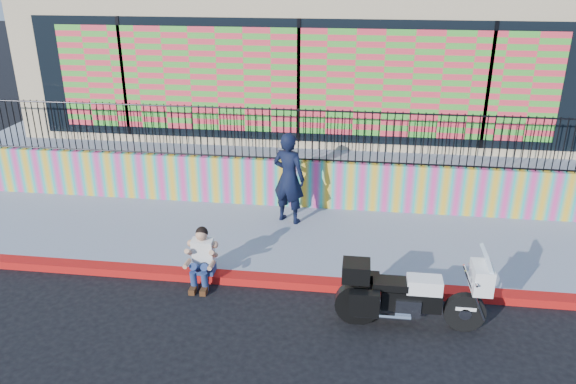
# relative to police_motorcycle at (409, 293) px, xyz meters

# --- Properties ---
(ground) EXTENTS (90.00, 90.00, 0.00)m
(ground) POSITION_rel_police_motorcycle_xyz_m (-2.34, 0.93, -0.60)
(ground) COLOR black
(ground) RESTS_ON ground
(red_curb) EXTENTS (16.00, 0.30, 0.15)m
(red_curb) POSITION_rel_police_motorcycle_xyz_m (-2.34, 0.93, -0.53)
(red_curb) COLOR #BA0D11
(red_curb) RESTS_ON ground
(sidewalk) EXTENTS (16.00, 3.00, 0.15)m
(sidewalk) POSITION_rel_police_motorcycle_xyz_m (-2.34, 2.58, -0.53)
(sidewalk) COLOR gray
(sidewalk) RESTS_ON ground
(mural_wall) EXTENTS (16.00, 0.20, 1.10)m
(mural_wall) POSITION_rel_police_motorcycle_xyz_m (-2.34, 4.18, 0.10)
(mural_wall) COLOR #DD3A8A
(mural_wall) RESTS_ON sidewalk
(metal_fence) EXTENTS (15.80, 0.04, 1.20)m
(metal_fence) POSITION_rel_police_motorcycle_xyz_m (-2.34, 4.18, 1.25)
(metal_fence) COLOR black
(metal_fence) RESTS_ON mural_wall
(elevated_platform) EXTENTS (16.00, 10.00, 1.25)m
(elevated_platform) POSITION_rel_police_motorcycle_xyz_m (-2.34, 9.28, 0.02)
(elevated_platform) COLOR gray
(elevated_platform) RESTS_ON ground
(storefront_building) EXTENTS (14.00, 8.06, 4.00)m
(storefront_building) POSITION_rel_police_motorcycle_xyz_m (-2.34, 9.06, 2.65)
(storefront_building) COLOR tan
(storefront_building) RESTS_ON elevated_platform
(police_motorcycle) EXTENTS (2.31, 0.76, 1.44)m
(police_motorcycle) POSITION_rel_police_motorcycle_xyz_m (0.00, 0.00, 0.00)
(police_motorcycle) COLOR black
(police_motorcycle) RESTS_ON ground
(police_officer) EXTENTS (0.86, 0.72, 2.00)m
(police_officer) POSITION_rel_police_motorcycle_xyz_m (-2.34, 3.33, 0.55)
(police_officer) COLOR black
(police_officer) RESTS_ON sidewalk
(seated_man) EXTENTS (0.54, 0.71, 1.06)m
(seated_man) POSITION_rel_police_motorcycle_xyz_m (-3.56, 0.74, -0.15)
(seated_man) COLOR navy
(seated_man) RESTS_ON ground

